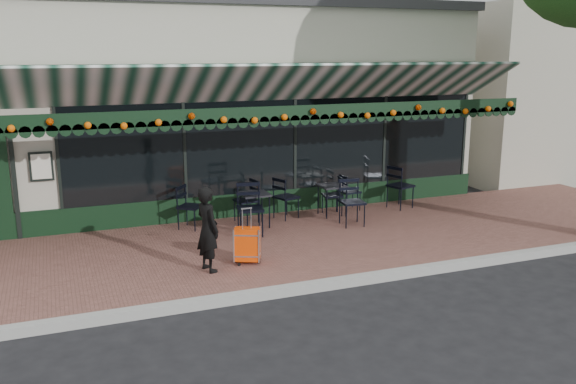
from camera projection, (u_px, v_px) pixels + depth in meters
name	position (u px, v px, depth m)	size (l,w,h in m)	color
ground	(307.00, 290.00, 9.39)	(80.00, 80.00, 0.00)	black
sidewalk	(264.00, 247.00, 11.19)	(18.00, 4.00, 0.15)	brown
curb	(309.00, 287.00, 9.30)	(18.00, 0.16, 0.15)	#9E9E99
restaurant_building	(191.00, 102.00, 15.98)	(12.00, 9.60, 4.50)	#ABA894
neighbor_building_right	(567.00, 87.00, 20.70)	(12.00, 8.00, 4.80)	#B1AB9B
woman	(208.00, 229.00, 9.65)	(0.50, 0.33, 1.38)	black
suitcase	(247.00, 245.00, 10.07)	(0.47, 0.38, 0.94)	#FF4408
cafe_table_a	(332.00, 188.00, 12.96)	(0.54, 0.54, 0.66)	black
cafe_table_b	(255.00, 197.00, 12.13)	(0.55, 0.55, 0.68)	black
chair_a_left	(332.00, 196.00, 13.04)	(0.42, 0.42, 0.84)	black
chair_a_right	(350.00, 192.00, 13.46)	(0.40, 0.40, 0.80)	black
chair_a_front	(352.00, 203.00, 12.23)	(0.47, 0.47, 0.94)	black
chair_a_extra	(400.00, 186.00, 13.61)	(0.49, 0.49, 0.98)	black
chair_b_left	(246.00, 201.00, 12.48)	(0.44, 0.44, 0.89)	black
chair_b_right	(286.00, 197.00, 12.77)	(0.45, 0.45, 0.89)	black
chair_b_front	(250.00, 209.00, 11.58)	(0.50, 0.50, 1.00)	black
chair_solo	(190.00, 207.00, 12.02)	(0.44, 0.44, 0.87)	black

